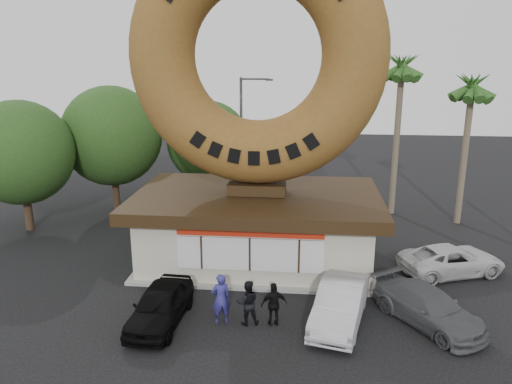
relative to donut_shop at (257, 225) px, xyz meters
The scene contains 16 objects.
ground 6.24m from the donut_shop, 90.00° to the right, with size 90.00×90.00×0.00m, color black.
donut_shop is the anchor object (origin of this frame).
giant_donut 7.58m from the donut_shop, 90.00° to the left, with size 11.10×11.10×2.83m, color brown.
tree_west 12.15m from the donut_shop, 143.55° to the left, with size 6.00×6.00×7.65m.
tree_mid 10.12m from the donut_shop, 113.92° to the left, with size 5.20×5.20×6.63m.
tree_far 13.59m from the donut_shop, 166.94° to the left, with size 5.60×5.60×7.14m.
palm_near 12.83m from the donut_shop, 46.90° to the left, with size 2.60×2.60×9.75m.
palm_far 14.00m from the donut_shop, 30.64° to the left, with size 2.60×2.60×8.75m.
street_lamp 10.54m from the donut_shop, 100.50° to the left, with size 2.11×0.20×8.00m.
person_left 5.90m from the donut_shop, 97.39° to the right, with size 0.70×0.46×1.91m, color navy.
person_center 5.87m from the donut_shop, 87.83° to the right, with size 0.82×0.64×1.68m, color black.
person_right 5.96m from the donut_shop, 78.50° to the right, with size 0.96×0.40×1.63m, color black.
car_black 6.78m from the donut_shop, 116.00° to the right, with size 1.65×4.10×1.40m, color black.
car_silver 6.49m from the donut_shop, 56.48° to the right, with size 1.56×4.47×1.47m, color #BCBCC1.
car_grey 8.51m from the donut_shop, 37.41° to the right, with size 1.82×4.48×1.30m, color #56575B.
car_white 8.82m from the donut_shop, ahead, with size 2.14×4.64×1.29m, color silver.
Camera 1 is at (2.12, -15.84, 9.48)m, focal length 35.00 mm.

